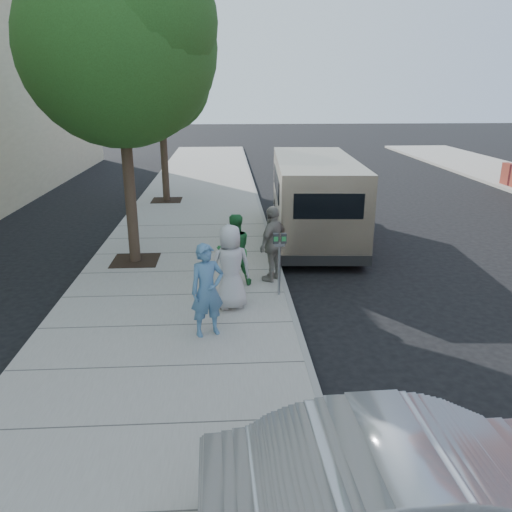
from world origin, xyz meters
name	(u,v)px	position (x,y,z in m)	size (l,w,h in m)	color
ground	(222,300)	(0.00, 0.00, 0.00)	(120.00, 120.00, 0.00)	black
sidewalk	(177,298)	(-1.00, 0.00, 0.07)	(5.00, 60.00, 0.15)	gray
curb_face	(287,295)	(1.44, 0.00, 0.07)	(0.12, 60.00, 0.16)	gray
tree_near	(120,39)	(-2.25, 2.40, 5.55)	(4.62, 4.60, 7.53)	black
tree_far	(161,77)	(-2.25, 10.00, 4.88)	(3.92, 3.80, 6.49)	black
parking_meter	(280,251)	(1.25, -0.13, 1.17)	(0.29, 0.10, 1.40)	gray
van	(314,197)	(2.81, 4.62, 1.33)	(2.67, 6.89, 2.51)	#C9B290
sedan	(428,499)	(2.00, -6.57, 0.72)	(1.53, 4.40, 1.45)	#9C9DA3
person_officer	(207,290)	(-0.25, -1.90, 1.02)	(0.63, 0.42, 1.74)	teal
person_green_shirt	(234,250)	(0.29, 0.57, 0.98)	(0.81, 0.63, 1.67)	#277839
person_gray_shirt	(230,267)	(0.19, -0.74, 1.03)	(0.86, 0.56, 1.76)	#B5B5B8
person_striped_polo	(273,244)	(1.20, 0.78, 1.04)	(1.05, 0.44, 1.79)	gray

